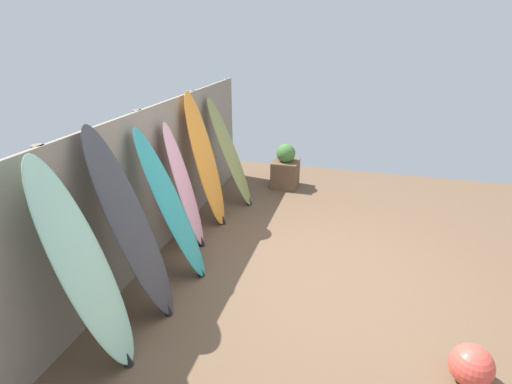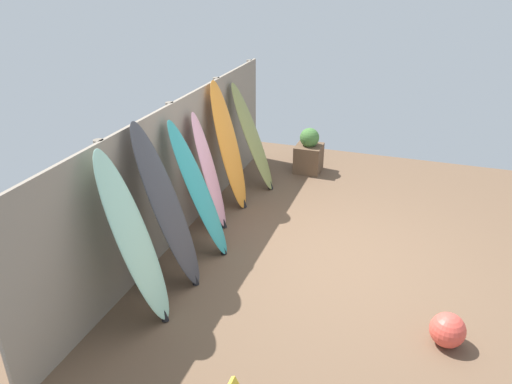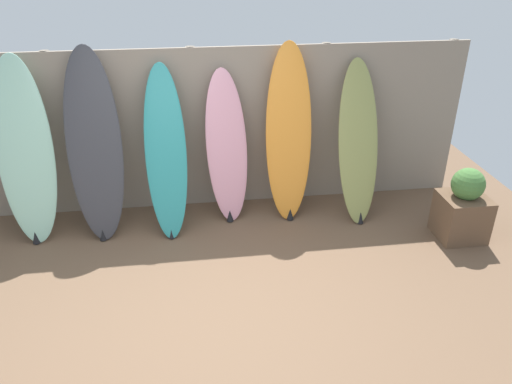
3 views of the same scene
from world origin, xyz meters
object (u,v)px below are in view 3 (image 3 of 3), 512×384
(surfboard_charcoal_1, at_px, (94,146))
(surfboard_orange_4, at_px, (289,134))
(surfboard_olive_5, at_px, (358,143))
(surfboard_pink_3, at_px, (227,148))
(surfboard_seafoam_0, at_px, (25,152))
(surfboard_teal_2, at_px, (166,153))
(planter_box, at_px, (463,208))

(surfboard_charcoal_1, height_order, surfboard_orange_4, surfboard_charcoal_1)
(surfboard_orange_4, distance_m, surfboard_olive_5, 0.76)
(surfboard_charcoal_1, xyz_separation_m, surfboard_pink_3, (1.34, 0.10, -0.14))
(surfboard_seafoam_0, height_order, surfboard_pink_3, surfboard_seafoam_0)
(surfboard_teal_2, relative_size, surfboard_orange_4, 0.91)
(surfboard_charcoal_1, relative_size, surfboard_teal_2, 1.11)
(surfboard_charcoal_1, distance_m, planter_box, 3.79)
(surfboard_seafoam_0, bearing_deg, surfboard_teal_2, -1.87)
(surfboard_seafoam_0, xyz_separation_m, surfboard_pink_3, (2.01, 0.10, -0.11))
(surfboard_orange_4, xyz_separation_m, planter_box, (1.68, -0.79, -0.59))
(surfboard_teal_2, distance_m, planter_box, 3.09)
(surfboard_pink_3, bearing_deg, surfboard_teal_2, -167.50)
(surfboard_seafoam_0, height_order, surfboard_teal_2, surfboard_seafoam_0)
(surfboard_charcoal_1, relative_size, surfboard_olive_5, 1.13)
(surfboard_olive_5, distance_m, planter_box, 1.26)
(surfboard_seafoam_0, relative_size, surfboard_teal_2, 1.08)
(surfboard_charcoal_1, bearing_deg, planter_box, -10.95)
(planter_box, bearing_deg, surfboard_teal_2, 167.36)
(surfboard_teal_2, height_order, planter_box, surfboard_teal_2)
(surfboard_charcoal_1, xyz_separation_m, surfboard_teal_2, (0.70, -0.04, -0.10))
(surfboard_teal_2, relative_size, surfboard_pink_3, 1.05)
(surfboard_pink_3, xyz_separation_m, surfboard_olive_5, (1.41, -0.12, 0.03))
(surfboard_orange_4, bearing_deg, surfboard_teal_2, -174.52)
(surfboard_olive_5, bearing_deg, surfboard_pink_3, 175.32)
(surfboard_teal_2, bearing_deg, planter_box, -12.64)
(surfboard_orange_4, bearing_deg, surfboard_pink_3, 178.59)
(surfboard_seafoam_0, bearing_deg, surfboard_olive_5, -0.32)
(planter_box, bearing_deg, surfboard_charcoal_1, 169.05)
(surfboard_orange_4, height_order, planter_box, surfboard_orange_4)
(surfboard_charcoal_1, height_order, surfboard_olive_5, surfboard_charcoal_1)
(surfboard_teal_2, distance_m, surfboard_orange_4, 1.31)
(surfboard_pink_3, relative_size, planter_box, 2.09)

